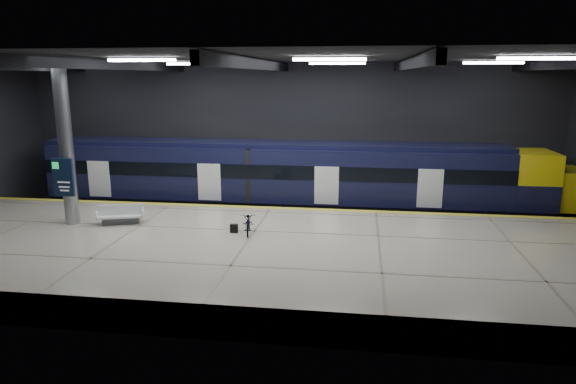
# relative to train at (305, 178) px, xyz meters

# --- Properties ---
(ground) EXTENTS (30.00, 30.00, 0.00)m
(ground) POSITION_rel_train_xyz_m (-1.39, -5.50, -2.06)
(ground) COLOR black
(ground) RESTS_ON ground
(room_shell) EXTENTS (30.10, 16.10, 8.05)m
(room_shell) POSITION_rel_train_xyz_m (-1.39, -5.49, 3.66)
(room_shell) COLOR black
(room_shell) RESTS_ON ground
(platform) EXTENTS (30.00, 11.00, 1.10)m
(platform) POSITION_rel_train_xyz_m (-1.39, -8.00, -1.51)
(platform) COLOR beige
(platform) RESTS_ON ground
(safety_strip) EXTENTS (30.00, 0.40, 0.01)m
(safety_strip) POSITION_rel_train_xyz_m (-1.39, -2.75, -0.95)
(safety_strip) COLOR yellow
(safety_strip) RESTS_ON platform
(rails) EXTENTS (30.00, 1.52, 0.16)m
(rails) POSITION_rel_train_xyz_m (-1.39, 0.00, -1.98)
(rails) COLOR gray
(rails) RESTS_ON ground
(train) EXTENTS (29.40, 2.84, 3.79)m
(train) POSITION_rel_train_xyz_m (0.00, 0.00, 0.00)
(train) COLOR black
(train) RESTS_ON ground
(bench) EXTENTS (2.09, 1.38, 0.85)m
(bench) POSITION_rel_train_xyz_m (-7.29, -6.29, -0.66)
(bench) COLOR #595B60
(bench) RESTS_ON platform
(bicycle) EXTENTS (0.92, 1.81, 0.91)m
(bicycle) POSITION_rel_train_xyz_m (-1.56, -6.87, -0.51)
(bicycle) COLOR #99999E
(bicycle) RESTS_ON platform
(pannier_bag) EXTENTS (0.31, 0.19, 0.35)m
(pannier_bag) POSITION_rel_train_xyz_m (-2.16, -6.87, -0.78)
(pannier_bag) COLOR black
(pannier_bag) RESTS_ON platform
(info_column) EXTENTS (0.90, 0.78, 6.90)m
(info_column) POSITION_rel_train_xyz_m (-9.39, -6.52, 2.40)
(info_column) COLOR #9EA0A5
(info_column) RESTS_ON platform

